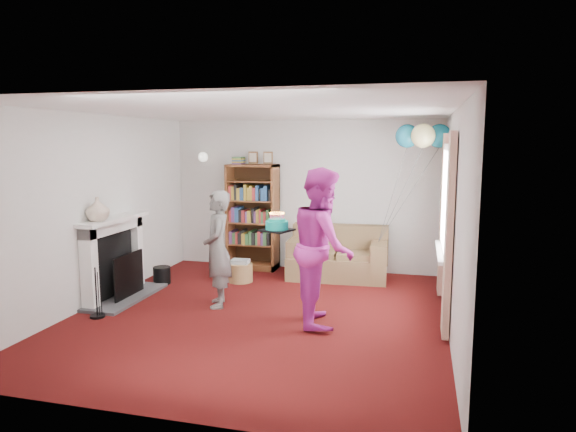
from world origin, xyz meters
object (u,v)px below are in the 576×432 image
(person_magenta, at_px, (323,246))
(birthday_cake, at_px, (277,225))
(bookcase, at_px, (253,217))
(person_striped, at_px, (218,249))
(sofa, at_px, (338,258))

(person_magenta, distance_m, birthday_cake, 0.61)
(bookcase, xyz_separation_m, person_magenta, (1.64, -2.35, 0.05))
(person_striped, distance_m, birthday_cake, 0.99)
(bookcase, xyz_separation_m, birthday_cake, (1.07, -2.32, 0.27))
(sofa, relative_size, person_magenta, 0.83)
(bookcase, distance_m, sofa, 1.61)
(bookcase, height_order, person_striped, bookcase)
(birthday_cake, bearing_deg, person_magenta, -2.70)
(bookcase, distance_m, person_striped, 2.08)
(bookcase, xyz_separation_m, sofa, (1.49, -0.24, -0.56))
(person_striped, bearing_deg, birthday_cake, 52.40)
(person_striped, xyz_separation_m, person_magenta, (1.44, -0.28, 0.17))
(sofa, height_order, person_striped, person_striped)
(person_magenta, relative_size, birthday_cake, 5.62)
(bookcase, bearing_deg, birthday_cake, -65.21)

